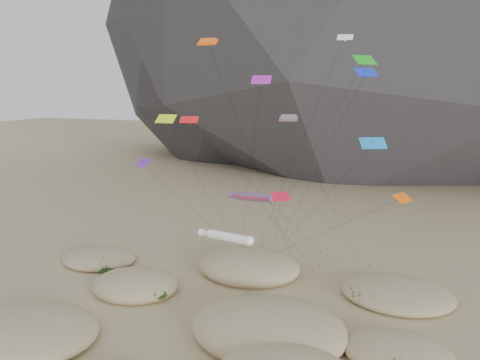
% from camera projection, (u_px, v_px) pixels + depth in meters
% --- Properties ---
extents(ground, '(500.00, 500.00, 0.00)m').
position_uv_depth(ground, '(217.00, 342.00, 45.02)').
color(ground, '#CCB789').
rests_on(ground, ground).
extents(dunes, '(51.31, 37.87, 3.92)m').
position_uv_depth(dunes, '(224.00, 313.00, 49.10)').
color(dunes, '#CCB789').
rests_on(dunes, ground).
extents(dune_grass, '(42.70, 28.75, 1.52)m').
position_uv_depth(dune_grass, '(219.00, 312.00, 49.05)').
color(dune_grass, black).
rests_on(dune_grass, ground).
extents(kite_stakes, '(20.03, 7.77, 0.30)m').
position_uv_depth(kite_stakes, '(301.00, 258.00, 66.57)').
color(kite_stakes, '#3F2D1E').
rests_on(kite_stakes, ground).
extents(rainbow_tube_kite, '(9.95, 9.09, 11.96)m').
position_uv_depth(rainbow_tube_kite, '(253.00, 197.00, 55.74)').
color(rainbow_tube_kite, red).
rests_on(rainbow_tube_kite, ground).
extents(white_tube_kite, '(7.30, 15.82, 9.28)m').
position_uv_depth(white_tube_kite, '(227.00, 237.00, 49.40)').
color(white_tube_kite, white).
rests_on(white_tube_kite, ground).
extents(orange_parafoil, '(7.93, 13.86, 29.30)m').
position_uv_depth(orange_parafoil, '(209.00, 47.00, 50.95)').
color(orange_parafoil, '#FF5C0D').
rests_on(orange_parafoil, ground).
extents(multi_parafoil, '(8.86, 11.81, 20.93)m').
position_uv_depth(multi_parafoil, '(290.00, 121.00, 54.57)').
color(multi_parafoil, '#FF3C1A').
rests_on(multi_parafoil, ground).
extents(delta_kites, '(31.39, 23.64, 29.88)m').
position_uv_depth(delta_kites, '(283.00, 123.00, 50.30)').
color(delta_kites, '#AE1FBA').
rests_on(delta_kites, ground).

